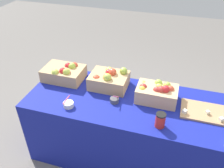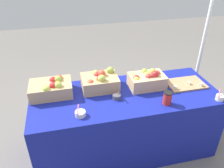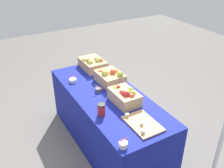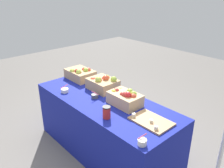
{
  "view_description": "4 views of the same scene",
  "coord_description": "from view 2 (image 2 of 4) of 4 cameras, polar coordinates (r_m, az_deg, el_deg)",
  "views": [
    {
      "loc": [
        0.36,
        -1.68,
        2.1
      ],
      "look_at": [
        -0.15,
        -0.02,
        0.91
      ],
      "focal_mm": 37.62,
      "sensor_mm": 36.0,
      "label": 1
    },
    {
      "loc": [
        -0.57,
        -1.81,
        2.0
      ],
      "look_at": [
        -0.13,
        0.05,
        0.84
      ],
      "focal_mm": 36.0,
      "sensor_mm": 36.0,
      "label": 2
    },
    {
      "loc": [
        2.27,
        -1.23,
        2.32
      ],
      "look_at": [
        0.2,
        -0.05,
        0.99
      ],
      "focal_mm": 40.66,
      "sensor_mm": 36.0,
      "label": 3
    },
    {
      "loc": [
        1.88,
        -1.58,
        1.99
      ],
      "look_at": [
        0.06,
        0.06,
        0.94
      ],
      "focal_mm": 37.51,
      "sensor_mm": 36.0,
      "label": 4
    }
  ],
  "objects": [
    {
      "name": "ground_plane",
      "position": [
        2.76,
        3.04,
        -15.44
      ],
      "size": [
        10.0,
        10.0,
        0.0
      ],
      "primitive_type": "plane",
      "color": "slate"
    },
    {
      "name": "table",
      "position": [
        2.5,
        3.27,
        -9.6
      ],
      "size": [
        1.9,
        0.76,
        0.74
      ],
      "primitive_type": "cube",
      "color": "navy",
      "rests_on": "ground_plane"
    },
    {
      "name": "apple_crate_left",
      "position": [
        2.3,
        -15.08,
        -0.99
      ],
      "size": [
        0.41,
        0.29,
        0.18
      ],
      "color": "tan",
      "rests_on": "table"
    },
    {
      "name": "apple_crate_middle",
      "position": [
        2.33,
        -3.15,
        0.76
      ],
      "size": [
        0.37,
        0.29,
        0.2
      ],
      "color": "tan",
      "rests_on": "table"
    },
    {
      "name": "apple_crate_right",
      "position": [
        2.38,
        8.79,
        1.08
      ],
      "size": [
        0.37,
        0.24,
        0.19
      ],
      "color": "tan",
      "rests_on": "table"
    },
    {
      "name": "cutting_board_front",
      "position": [
        2.55,
        18.21,
        0.03
      ],
      "size": [
        0.4,
        0.27,
        0.05
      ],
      "color": "tan",
      "rests_on": "table"
    },
    {
      "name": "sample_bowl_near",
      "position": [
        2.41,
        25.73,
        -3.1
      ],
      "size": [
        0.08,
        0.08,
        0.11
      ],
      "color": "silver",
      "rests_on": "table"
    },
    {
      "name": "sample_bowl_mid",
      "position": [
        2.19,
        1.23,
        -3.21
      ],
      "size": [
        0.08,
        0.09,
        0.1
      ],
      "color": "#4C4C51",
      "rests_on": "table"
    },
    {
      "name": "sample_bowl_far",
      "position": [
        2.0,
        -8.06,
        -7.44
      ],
      "size": [
        0.09,
        0.1,
        0.09
      ],
      "color": "silver",
      "rests_on": "table"
    },
    {
      "name": "coffee_cup",
      "position": [
        2.16,
        13.9,
        -3.49
      ],
      "size": [
        0.08,
        0.08,
        0.13
      ],
      "color": "red",
      "rests_on": "table"
    },
    {
      "name": "tent_pole",
      "position": [
        3.1,
        22.66,
        12.02
      ],
      "size": [
        0.04,
        0.04,
        2.21
      ],
      "primitive_type": "cylinder",
      "color": "white",
      "rests_on": "ground_plane"
    }
  ]
}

